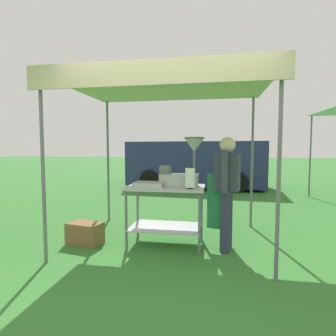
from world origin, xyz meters
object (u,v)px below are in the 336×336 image
(donut_cart, at_px, (166,202))
(donut_tray, at_px, (150,185))
(stall_canopy, at_px, (167,89))
(vendor, at_px, (226,187))
(menu_sign, at_px, (190,180))
(van_navy, at_px, (196,164))
(supply_crate, at_px, (85,233))
(donut_fryer, at_px, (183,167))

(donut_cart, distance_m, donut_tray, 0.36)
(stall_canopy, relative_size, vendor, 1.85)
(menu_sign, height_order, van_navy, van_navy)
(supply_crate, height_order, van_navy, van_navy)
(vendor, bearing_deg, donut_cart, 176.73)
(supply_crate, bearing_deg, donut_cart, 7.65)
(donut_cart, xyz_separation_m, van_navy, (0.02, 6.24, 0.23))
(donut_tray, distance_m, donut_fryer, 0.56)
(donut_cart, height_order, vendor, vendor)
(donut_fryer, bearing_deg, donut_cart, -172.80)
(donut_tray, xyz_separation_m, donut_fryer, (0.47, 0.16, 0.26))
(supply_crate, distance_m, van_navy, 6.56)
(stall_canopy, relative_size, donut_cart, 2.61)
(donut_tray, bearing_deg, stall_canopy, 47.44)
(menu_sign, bearing_deg, donut_tray, 171.05)
(donut_tray, distance_m, supply_crate, 1.26)
(donut_tray, relative_size, vendor, 0.28)
(van_navy, bearing_deg, menu_sign, -86.83)
(stall_canopy, xyz_separation_m, supply_crate, (-1.22, -0.26, -2.17))
(stall_canopy, height_order, supply_crate, stall_canopy)
(menu_sign, bearing_deg, donut_fryer, 115.23)
(stall_canopy, relative_size, supply_crate, 5.30)
(van_navy, bearing_deg, stall_canopy, -90.21)
(donut_tray, bearing_deg, vendor, 4.28)
(van_navy, bearing_deg, donut_tray, -92.11)
(donut_cart, bearing_deg, van_navy, 89.79)
(donut_fryer, bearing_deg, supply_crate, -172.43)
(vendor, relative_size, van_navy, 0.32)
(donut_fryer, bearing_deg, van_navy, 92.18)
(donut_cart, relative_size, vendor, 0.71)
(stall_canopy, bearing_deg, donut_cart, -90.00)
(menu_sign, bearing_deg, van_navy, 93.17)
(stall_canopy, bearing_deg, vendor, -9.58)
(donut_cart, bearing_deg, stall_canopy, 90.00)
(vendor, bearing_deg, donut_tray, -175.72)
(stall_canopy, relative_size, donut_tray, 6.66)
(supply_crate, relative_size, van_navy, 0.11)
(vendor, bearing_deg, supply_crate, -176.90)
(stall_canopy, xyz_separation_m, donut_fryer, (0.26, -0.07, -1.16))
(supply_crate, bearing_deg, vendor, 3.10)
(stall_canopy, height_order, vendor, stall_canopy)
(donut_tray, relative_size, donut_fryer, 0.62)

